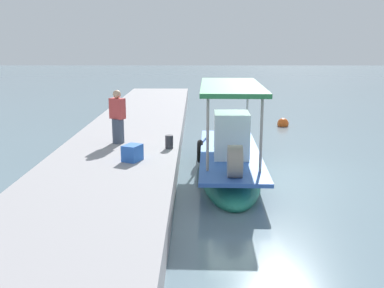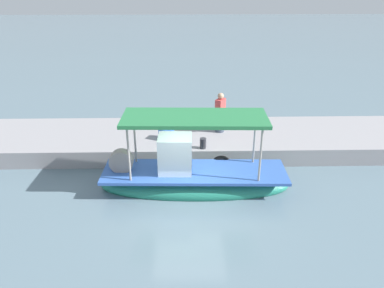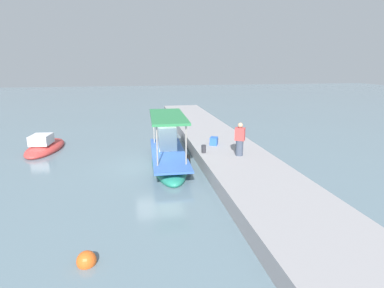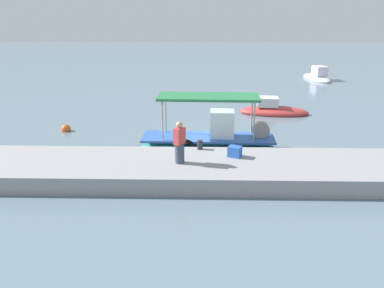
{
  "view_description": "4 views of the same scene",
  "coord_description": "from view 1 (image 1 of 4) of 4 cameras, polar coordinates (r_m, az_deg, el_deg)",
  "views": [
    {
      "loc": [
        12.69,
        -1.54,
        3.87
      ],
      "look_at": [
        0.32,
        -1.63,
        1.03
      ],
      "focal_mm": 42.28,
      "sensor_mm": 36.0,
      "label": 1
    },
    {
      "loc": [
        0.15,
        10.72,
        6.81
      ],
      "look_at": [
        -0.15,
        -2.57,
        0.75
      ],
      "focal_mm": 35.3,
      "sensor_mm": 36.0,
      "label": 2
    },
    {
      "loc": [
        -15.34,
        1.06,
        5.18
      ],
      "look_at": [
        0.34,
        -1.87,
        0.94
      ],
      "focal_mm": 28.37,
      "sensor_mm": 36.0,
      "label": 3
    },
    {
      "loc": [
        -0.48,
        -19.54,
        6.62
      ],
      "look_at": [
        -0.92,
        -1.68,
        0.7
      ],
      "focal_mm": 39.57,
      "sensor_mm": 36.0,
      "label": 4
    }
  ],
  "objects": [
    {
      "name": "mooring_bollard",
      "position": [
        13.61,
        -2.9,
        0.26
      ],
      "size": [
        0.24,
        0.24,
        0.41
      ],
      "primitive_type": "cylinder",
      "color": "#2D2D33",
      "rests_on": "dock_quay"
    },
    {
      "name": "dock_quay",
      "position": [
        13.38,
        -9.64,
        -2.55
      ],
      "size": [
        36.0,
        3.66,
        0.69
      ],
      "primitive_type": "cube",
      "color": "gray",
      "rests_on": "ground_plane"
    },
    {
      "name": "ground_plane",
      "position": [
        13.36,
        7.03,
        -4.02
      ],
      "size": [
        120.0,
        120.0,
        0.0
      ],
      "primitive_type": "plane",
      "color": "slate"
    },
    {
      "name": "marker_buoy",
      "position": [
        21.38,
        11.4,
        2.52
      ],
      "size": [
        0.53,
        0.53,
        0.53
      ],
      "color": "#E2591C",
      "rests_on": "ground_plane"
    },
    {
      "name": "main_fishing_boat",
      "position": [
        13.27,
        4.77,
        -2.01
      ],
      "size": [
        6.5,
        1.92,
        3.0
      ],
      "color": "#24846A",
      "rests_on": "ground_plane"
    },
    {
      "name": "cargo_crate",
      "position": [
        12.31,
        -7.54,
        -1.12
      ],
      "size": [
        0.63,
        0.58,
        0.44
      ],
      "primitive_type": "cube",
      "rotation": [
        0.0,
        0.0,
        2.71
      ],
      "color": "blue",
      "rests_on": "dock_quay"
    },
    {
      "name": "fisherman_near_bollard",
      "position": [
        14.46,
        -9.35,
        3.11
      ],
      "size": [
        0.52,
        0.54,
        1.68
      ],
      "color": "#3F485A",
      "rests_on": "dock_quay"
    }
  ]
}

